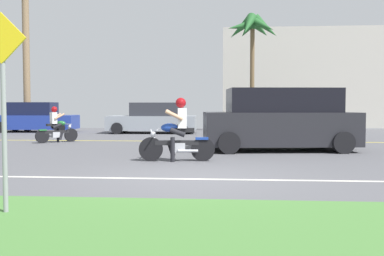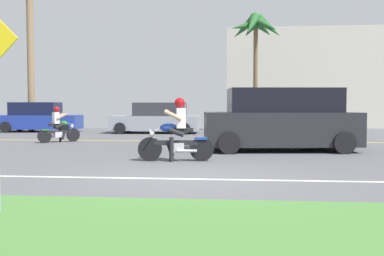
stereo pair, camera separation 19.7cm
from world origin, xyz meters
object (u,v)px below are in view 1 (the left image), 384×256
suv_nearby (280,120)px  parked_car_2 (272,118)px  street_sign (3,93)px  parked_car_1 (154,119)px  parked_car_0 (35,118)px  palm_tree_1 (252,31)px  motorcyclist_distant (56,127)px  motorcyclist (177,134)px

suv_nearby → parked_car_2: 8.19m
parked_car_2 → street_sign: size_ratio=1.63×
parked_car_1 → street_sign: 16.54m
parked_car_0 → parked_car_2: (12.27, -0.44, 0.04)m
palm_tree_1 → motorcyclist_distant: bearing=-136.8°
motorcyclist → palm_tree_1: bearing=78.3°
parked_car_2 → street_sign: 17.32m
parked_car_2 → motorcyclist_distant: 10.42m
palm_tree_1 → parked_car_2: bearing=-56.6°
street_sign → suv_nearby: bearing=62.3°
parked_car_2 → street_sign: (-5.03, -16.56, 0.77)m
parked_car_2 → street_sign: bearing=-106.9°
palm_tree_1 → street_sign: bearing=-102.8°
motorcyclist_distant → street_sign: bearing=-71.4°
suv_nearby → parked_car_1: suv_nearby is taller
street_sign → parked_car_1: bearing=93.0°
suv_nearby → parked_car_1: bearing=123.1°
palm_tree_1 → suv_nearby: bearing=-88.1°
parked_car_0 → parked_car_2: size_ratio=1.03×
motorcyclist_distant → motorcyclist: bearing=-45.1°
parked_car_0 → parked_car_2: 12.28m
suv_nearby → palm_tree_1: bearing=91.9°
suv_nearby → palm_tree_1: palm_tree_1 is taller
palm_tree_1 → motorcyclist_distant: size_ratio=4.55×
street_sign → motorcyclist: bearing=74.6°
motorcyclist → parked_car_0: bearing=127.5°
parked_car_1 → motorcyclist_distant: size_ratio=3.25×
parked_car_0 → motorcyclist_distant: bearing=-59.9°
suv_nearby → parked_car_0: 14.48m
parked_car_1 → parked_car_2: (5.90, 0.06, 0.05)m
suv_nearby → parked_car_0: size_ratio=1.16×
suv_nearby → motorcyclist_distant: 8.36m
suv_nearby → palm_tree_1: (-0.31, 9.58, 4.33)m
motorcyclist → suv_nearby: size_ratio=0.39×
parked_car_0 → parked_car_1: (6.37, -0.51, -0.01)m
motorcyclist_distant → street_sign: street_sign is taller
suv_nearby → parked_car_2: (0.62, 8.16, -0.16)m
motorcyclist → parked_car_2: 11.53m
parked_car_1 → parked_car_2: parked_car_2 is taller
parked_car_0 → parked_car_1: bearing=-4.5°
parked_car_1 → palm_tree_1: bearing=16.6°
suv_nearby → motorcyclist_distant: suv_nearby is taller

